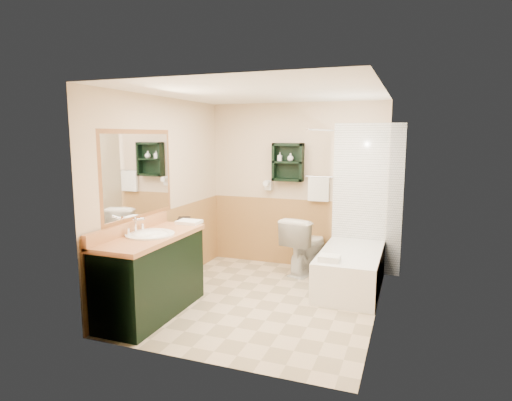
# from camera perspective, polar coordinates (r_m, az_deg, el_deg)

# --- Properties ---
(floor) EXTENTS (3.00, 3.00, 0.00)m
(floor) POSITION_cam_1_polar(r_m,az_deg,el_deg) (5.20, 0.77, -13.14)
(floor) COLOR beige
(floor) RESTS_ON ground
(back_wall) EXTENTS (2.60, 0.04, 2.40)m
(back_wall) POSITION_cam_1_polar(r_m,az_deg,el_deg) (6.33, 5.39, 1.99)
(back_wall) COLOR beige
(back_wall) RESTS_ON ground
(left_wall) EXTENTS (0.04, 3.00, 2.40)m
(left_wall) POSITION_cam_1_polar(r_m,az_deg,el_deg) (5.46, -12.37, 0.76)
(left_wall) COLOR beige
(left_wall) RESTS_ON ground
(right_wall) EXTENTS (0.04, 3.00, 2.40)m
(right_wall) POSITION_cam_1_polar(r_m,az_deg,el_deg) (4.62, 16.43, -0.82)
(right_wall) COLOR beige
(right_wall) RESTS_ON ground
(ceiling) EXTENTS (2.60, 3.00, 0.04)m
(ceiling) POSITION_cam_1_polar(r_m,az_deg,el_deg) (4.85, 0.83, 14.43)
(ceiling) COLOR white
(ceiling) RESTS_ON back_wall
(wainscot_left) EXTENTS (2.98, 2.98, 1.00)m
(wainscot_left) POSITION_cam_1_polar(r_m,az_deg,el_deg) (5.58, -11.83, -6.39)
(wainscot_left) COLOR tan
(wainscot_left) RESTS_ON left_wall
(wainscot_back) EXTENTS (2.58, 2.58, 1.00)m
(wainscot_back) POSITION_cam_1_polar(r_m,az_deg,el_deg) (6.41, 5.22, -4.27)
(wainscot_back) COLOR tan
(wainscot_back) RESTS_ON back_wall
(mirror_frame) EXTENTS (1.30, 1.30, 1.00)m
(mirror_frame) POSITION_cam_1_polar(r_m,az_deg,el_deg) (4.95, -15.42, 3.34)
(mirror_frame) COLOR brown
(mirror_frame) RESTS_ON left_wall
(mirror_glass) EXTENTS (1.20, 1.20, 0.90)m
(mirror_glass) POSITION_cam_1_polar(r_m,az_deg,el_deg) (4.95, -15.37, 3.34)
(mirror_glass) COLOR white
(mirror_glass) RESTS_ON left_wall
(tile_right) EXTENTS (1.50, 1.50, 2.10)m
(tile_right) POSITION_cam_1_polar(r_m,az_deg,el_deg) (5.39, 16.49, -1.12)
(tile_right) COLOR white
(tile_right) RESTS_ON right_wall
(tile_back) EXTENTS (0.95, 0.95, 2.10)m
(tile_back) POSITION_cam_1_polar(r_m,az_deg,el_deg) (6.12, 14.57, 0.10)
(tile_back) COLOR white
(tile_back) RESTS_ON back_wall
(tile_accent) EXTENTS (1.50, 1.50, 0.10)m
(tile_accent) POSITION_cam_1_polar(r_m,az_deg,el_deg) (5.31, 16.78, 7.95)
(tile_accent) COLOR #14472F
(tile_accent) RESTS_ON right_wall
(wall_shelf) EXTENTS (0.45, 0.15, 0.55)m
(wall_shelf) POSITION_cam_1_polar(r_m,az_deg,el_deg) (6.21, 4.27, 5.12)
(wall_shelf) COLOR black
(wall_shelf) RESTS_ON back_wall
(hair_dryer) EXTENTS (0.10, 0.24, 0.18)m
(hair_dryer) POSITION_cam_1_polar(r_m,az_deg,el_deg) (6.35, 1.69, 2.05)
(hair_dryer) COLOR white
(hair_dryer) RESTS_ON back_wall
(towel_bar) EXTENTS (0.40, 0.06, 0.40)m
(towel_bar) POSITION_cam_1_polar(r_m,az_deg,el_deg) (6.16, 8.39, 3.16)
(towel_bar) COLOR white
(towel_bar) RESTS_ON back_wall
(curtain_rod) EXTENTS (0.03, 1.60, 0.03)m
(curtain_rod) POSITION_cam_1_polar(r_m,az_deg,el_deg) (5.41, 8.88, 9.28)
(curtain_rod) COLOR silver
(curtain_rod) RESTS_ON back_wall
(shower_curtain) EXTENTS (1.05, 1.05, 1.70)m
(shower_curtain) POSITION_cam_1_polar(r_m,az_deg,el_deg) (5.64, 9.03, 0.58)
(shower_curtain) COLOR #B8AF8B
(shower_curtain) RESTS_ON curtain_rod
(vanity) EXTENTS (0.59, 1.39, 0.88)m
(vanity) POSITION_cam_1_polar(r_m,az_deg,el_deg) (4.83, -13.75, -9.59)
(vanity) COLOR black
(vanity) RESTS_ON ground
(bathtub) EXTENTS (0.74, 1.50, 0.49)m
(bathtub) POSITION_cam_1_polar(r_m,az_deg,el_deg) (5.64, 12.52, -8.94)
(bathtub) COLOR white
(bathtub) RESTS_ON ground
(toilet) EXTENTS (0.63, 0.90, 0.79)m
(toilet) POSITION_cam_1_polar(r_m,az_deg,el_deg) (6.12, 6.59, -5.92)
(toilet) COLOR white
(toilet) RESTS_ON ground
(counter_towel) EXTENTS (0.27, 0.21, 0.04)m
(counter_towel) POSITION_cam_1_polar(r_m,az_deg,el_deg) (5.21, -8.92, -2.85)
(counter_towel) COLOR white
(counter_towel) RESTS_ON vanity
(vanity_book) EXTENTS (0.15, 0.08, 0.21)m
(vanity_book) POSITION_cam_1_polar(r_m,az_deg,el_deg) (5.48, -10.42, -1.43)
(vanity_book) COLOR black
(vanity_book) RESTS_ON vanity
(tub_towel) EXTENTS (0.24, 0.20, 0.07)m
(tub_towel) POSITION_cam_1_polar(r_m,az_deg,el_deg) (5.06, 9.78, -7.60)
(tub_towel) COLOR white
(tub_towel) RESTS_ON bathtub
(soap_bottle_a) EXTENTS (0.06, 0.13, 0.06)m
(soap_bottle_a) POSITION_cam_1_polar(r_m,az_deg,el_deg) (6.24, 3.20, 5.54)
(soap_bottle_a) COLOR white
(soap_bottle_a) RESTS_ON wall_shelf
(soap_bottle_b) EXTENTS (0.10, 0.13, 0.09)m
(soap_bottle_b) POSITION_cam_1_polar(r_m,az_deg,el_deg) (6.19, 4.62, 5.66)
(soap_bottle_b) COLOR white
(soap_bottle_b) RESTS_ON wall_shelf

